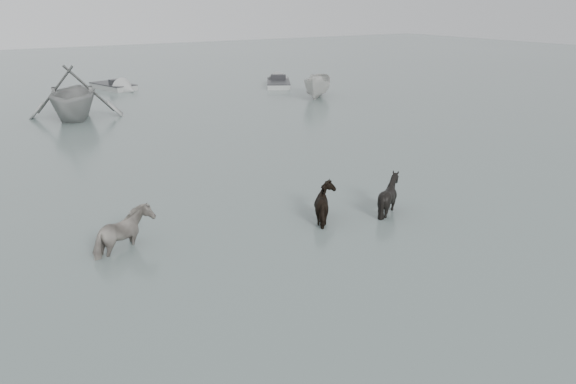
{
  "coord_description": "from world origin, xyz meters",
  "views": [
    {
      "loc": [
        -7.24,
        -10.84,
        6.05
      ],
      "look_at": [
        0.54,
        1.6,
        1.0
      ],
      "focal_mm": 35.0,
      "sensor_mm": 36.0,
      "label": 1
    }
  ],
  "objects": [
    {
      "name": "boat_small",
      "position": [
        13.75,
        19.06,
        0.79
      ],
      "size": [
        3.94,
        4.01,
        1.58
      ],
      "primitive_type": "imported",
      "rotation": [
        0.0,
        0.0,
        -0.77
      ],
      "color": "#B9B9B4",
      "rests_on": "ground"
    },
    {
      "name": "rowboat_trail",
      "position": [
        -1.12,
        20.35,
        1.5
      ],
      "size": [
        6.51,
        6.98,
        2.99
      ],
      "primitive_type": "imported",
      "rotation": [
        0.0,
        0.0,
        2.8
      ],
      "color": "gray",
      "rests_on": "ground"
    },
    {
      "name": "skiff_port",
      "position": [
        14.22,
        24.76,
        0.38
      ],
      "size": [
        4.19,
        5.65,
        0.75
      ],
      "primitive_type": null,
      "rotation": [
        0.0,
        0.0,
        1.05
      ],
      "color": "#A1A4A2",
      "rests_on": "ground"
    },
    {
      "name": "ground",
      "position": [
        0.0,
        0.0,
        0.0
      ],
      "size": [
        140.0,
        140.0,
        0.0
      ],
      "primitive_type": "plane",
      "color": "#546460",
      "rests_on": "ground"
    },
    {
      "name": "pony_black",
      "position": [
        3.71,
        0.96,
        0.71
      ],
      "size": [
        1.46,
        1.34,
        1.42
      ],
      "primitive_type": "imported",
      "rotation": [
        0.0,
        0.0,
        1.41
      ],
      "color": "black",
      "rests_on": "ground"
    },
    {
      "name": "pony_pinto",
      "position": [
        -3.84,
        2.46,
        0.72
      ],
      "size": [
        1.86,
        1.5,
        1.44
      ],
      "primitive_type": "imported",
      "rotation": [
        0.0,
        0.0,
        2.08
      ],
      "color": "black",
      "rests_on": "ground"
    },
    {
      "name": "pony_dark",
      "position": [
        1.77,
        1.38,
        0.64
      ],
      "size": [
        1.25,
        1.41,
        1.28
      ],
      "primitive_type": "imported",
      "rotation": [
        0.0,
        0.0,
        1.43
      ],
      "color": "black",
      "rests_on": "ground"
    },
    {
      "name": "skiff_mid",
      "position": [
        3.52,
        29.79,
        0.38
      ],
      "size": [
        2.95,
        5.37,
        0.75
      ],
      "primitive_type": null,
      "rotation": [
        0.0,
        0.0,
        -1.29
      ],
      "color": "gray",
      "rests_on": "ground"
    }
  ]
}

